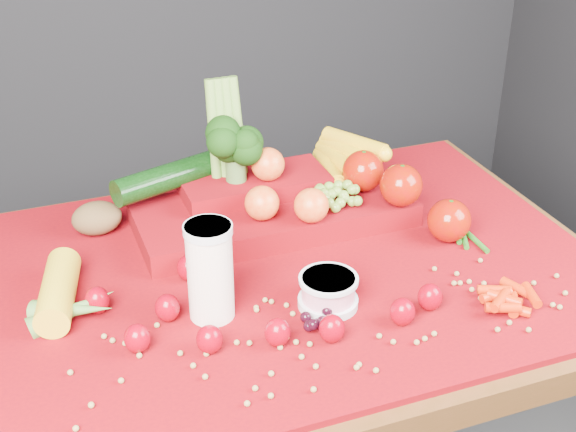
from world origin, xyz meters
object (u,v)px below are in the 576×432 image
object	(u,v)px
table	(292,314)
milk_glass	(210,268)
yogurt_bowl	(328,290)
produce_mound	(286,193)

from	to	relation	value
table	milk_glass	world-z (taller)	milk_glass
milk_glass	yogurt_bowl	world-z (taller)	milk_glass
milk_glass	produce_mound	distance (m)	0.33
table	yogurt_bowl	bearing A→B (deg)	-85.17
table	produce_mound	distance (m)	0.23
produce_mound	table	bearing A→B (deg)	-106.92
table	milk_glass	distance (m)	0.27
table	produce_mound	world-z (taller)	produce_mound
milk_glass	yogurt_bowl	xyz separation A→B (m)	(0.18, -0.04, -0.06)
table	milk_glass	size ratio (longest dim) A/B	6.72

